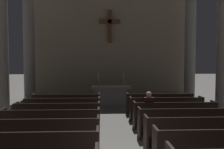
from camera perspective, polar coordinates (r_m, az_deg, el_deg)
The scene contains 19 objects.
pew_left_row_3 at distance 6.71m, azimuth -16.19°, elevation -13.61°, with size 2.98×0.50×0.95m.
pew_left_row_4 at distance 7.76m, azimuth -14.22°, elevation -11.26°, with size 2.98×0.50×0.95m.
pew_left_row_5 at distance 8.84m, azimuth -12.74°, elevation -9.46°, with size 2.98×0.50×0.95m.
pew_left_row_6 at distance 9.92m, azimuth -11.59°, elevation -8.06°, with size 2.98×0.50×0.95m.
pew_left_row_7 at distance 11.01m, azimuth -10.67°, elevation -6.92°, with size 2.98×0.50×0.95m.
pew_right_row_2 at distance 6.08m, azimuth 24.36°, elevation -15.57°, with size 2.98×0.50×0.95m.
pew_right_row_3 at distance 7.05m, azimuth 20.12°, elevation -12.85°, with size 2.98×0.50×0.95m.
pew_right_row_4 at distance 8.06m, azimuth 16.98°, elevation -10.76°, with size 2.98×0.50×0.95m.
pew_right_row_5 at distance 9.10m, azimuth 14.58°, elevation -9.12°, with size 2.98×0.50×0.95m.
pew_right_row_6 at distance 10.15m, azimuth 12.70°, elevation -7.81°, with size 2.98×0.50×0.95m.
pew_right_row_7 at distance 11.22m, azimuth 11.17°, elevation -6.74°, with size 2.98×0.50×0.95m.
column_left_second at distance 10.67m, azimuth -25.01°, elevation 8.78°, with size 0.91×0.91×7.16m.
column_left_third at distance 14.31m, azimuth -19.07°, elevation 7.41°, with size 0.91×0.91×7.16m.
column_right_third at distance 14.66m, azimuth 18.02°, elevation 7.33°, with size 0.91×0.91×7.16m.
altar at distance 13.51m, azimuth -0.23°, elevation -4.74°, with size 2.20×0.90×1.01m.
candlestick_left at distance 13.42m, azimuth -3.22°, elevation -1.72°, with size 0.16×0.16×0.74m.
candlestick_right at distance 13.48m, azimuth 2.75°, elevation -1.70°, with size 0.16×0.16×0.74m.
apse_with_cross at distance 15.73m, azimuth -0.58°, elevation 9.66°, with size 10.12×0.50×8.33m.
lone_worshipper at distance 8.86m, azimuth 8.60°, elevation -7.96°, with size 0.32×0.43×1.32m.
Camera 1 is at (-0.56, -4.04, 2.41)m, focal length 38.61 mm.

